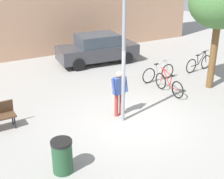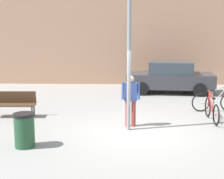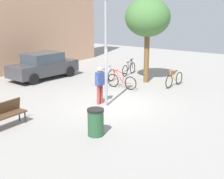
# 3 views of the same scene
# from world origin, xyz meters

# --- Properties ---
(ground_plane) EXTENTS (36.00, 36.00, 0.00)m
(ground_plane) POSITION_xyz_m (0.00, 0.00, 0.00)
(ground_plane) COLOR gray
(lamppost) EXTENTS (0.28, 0.28, 4.72)m
(lamppost) POSITION_xyz_m (-0.30, 0.18, 2.82)
(lamppost) COLOR gray
(lamppost) RESTS_ON ground_plane
(person_by_lamppost) EXTENTS (0.59, 0.28, 1.67)m
(person_by_lamppost) POSITION_xyz_m (-0.23, 0.57, 0.97)
(person_by_lamppost) COLOR #9E3833
(person_by_lamppost) RESTS_ON ground_plane
(park_bench) EXTENTS (1.61, 0.52, 0.92)m
(park_bench) POSITION_xyz_m (-4.43, 1.66, 0.55)
(park_bench) COLOR #513823
(park_bench) RESTS_ON ground_plane
(plaza_tree) EXTENTS (2.48, 2.48, 4.67)m
(plaza_tree) POSITION_xyz_m (4.56, 0.93, 3.58)
(plaza_tree) COLOR brown
(plaza_tree) RESTS_ON ground_plane
(bicycle_red) EXTENTS (0.08, 1.81, 0.97)m
(bicycle_red) POSITION_xyz_m (2.58, 1.29, 0.38)
(bicycle_red) COLOR black
(bicycle_red) RESTS_ON ground_plane
(bicycle_orange) EXTENTS (1.81, 0.19, 0.97)m
(bicycle_orange) POSITION_xyz_m (4.57, -0.79, 0.38)
(bicycle_orange) COLOR black
(bicycle_orange) RESTS_ON ground_plane
(bicycle_black) EXTENTS (1.80, 0.25, 0.97)m
(bicycle_black) POSITION_xyz_m (5.67, 2.78, 0.38)
(bicycle_black) COLOR black
(bicycle_black) RESTS_ON ground_plane
(bicycle_silver) EXTENTS (1.81, 0.13, 0.97)m
(bicycle_silver) POSITION_xyz_m (3.07, 2.64, 0.38)
(bicycle_silver) COLOR black
(bicycle_silver) RESTS_ON ground_plane
(parked_car_charcoal) EXTENTS (4.32, 2.07, 1.55)m
(parked_car_charcoal) POSITION_xyz_m (1.84, 6.39, 0.77)
(parked_car_charcoal) COLOR #38383D
(parked_car_charcoal) RESTS_ON ground_plane
(trash_bin) EXTENTS (0.57, 0.57, 0.93)m
(trash_bin) POSITION_xyz_m (-3.12, -1.46, 0.47)
(trash_bin) COLOR #234C2D
(trash_bin) RESTS_ON ground_plane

